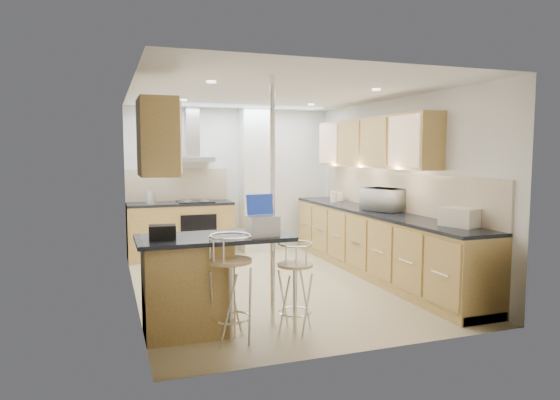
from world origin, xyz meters
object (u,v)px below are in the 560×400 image
object	(u,v)px
microwave	(384,200)
bar_stool_end	(295,287)
bar_stool_near	(231,288)
laptop	(263,226)
bread_bin	(461,217)

from	to	relation	value
microwave	bar_stool_end	distance (m)	2.66
bar_stool_near	bar_stool_end	size ratio (longest dim) A/B	1.14
laptop	bar_stool_near	bearing A→B (deg)	-159.44
laptop	bar_stool_near	size ratio (longest dim) A/B	0.28
laptop	bar_stool_end	size ratio (longest dim) A/B	0.32
bar_stool_end	laptop	bearing A→B (deg)	81.98
microwave	bread_bin	distance (m)	1.53
bar_stool_near	bar_stool_end	world-z (taller)	bar_stool_near
microwave	bread_bin	world-z (taller)	microwave
laptop	bar_stool_end	xyz separation A→B (m)	(0.28, -0.13, -0.59)
laptop	bread_bin	distance (m)	2.32
laptop	bread_bin	xyz separation A→B (m)	(2.32, 0.00, -0.01)
laptop	bar_stool_end	bearing A→B (deg)	-29.66
microwave	bar_stool_near	size ratio (longest dim) A/B	0.57
microwave	laptop	distance (m)	2.73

